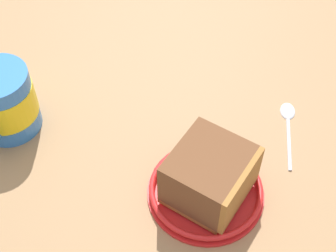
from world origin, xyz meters
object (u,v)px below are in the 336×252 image
object	(u,v)px
cake_slice	(210,176)
tea_mug	(3,101)
teaspoon	(288,119)
small_plate	(206,190)

from	to	relation	value
cake_slice	tea_mug	distance (cm)	27.22
tea_mug	teaspoon	bearing A→B (deg)	-154.81
small_plate	teaspoon	size ratio (longest dim) A/B	1.24
tea_mug	small_plate	bearing A→B (deg)	-178.84
small_plate	tea_mug	bearing A→B (deg)	1.16
tea_mug	teaspoon	world-z (taller)	tea_mug
small_plate	teaspoon	distance (cm)	15.99
teaspoon	small_plate	bearing A→B (deg)	68.54
small_plate	tea_mug	distance (cm)	27.22
tea_mug	cake_slice	bearing A→B (deg)	-178.94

